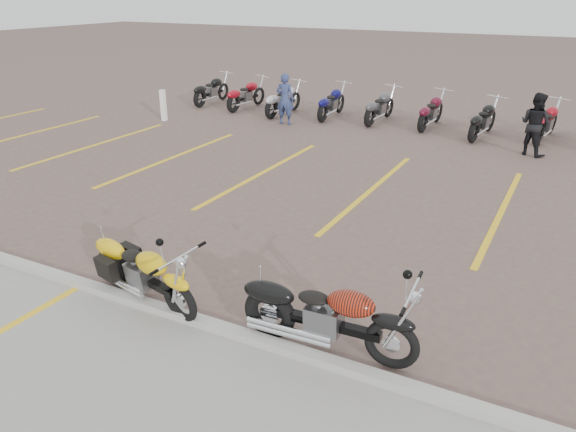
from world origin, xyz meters
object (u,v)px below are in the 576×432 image
at_px(yellow_cruiser, 145,273).
at_px(bollard, 163,105).
at_px(person_b, 535,124).
at_px(flame_cruiser, 324,318).
at_px(person_a, 285,99).

xyz_separation_m(yellow_cruiser, bollard, (-7.22, 9.14, 0.06)).
relative_size(person_b, bollard, 1.62).
bearing_deg(person_b, bollard, 33.03).
bearing_deg(flame_cruiser, bollard, 134.62).
xyz_separation_m(flame_cruiser, person_a, (-6.13, 10.46, 0.35)).
xyz_separation_m(yellow_cruiser, person_b, (3.91, 10.43, 0.37)).
distance_m(flame_cruiser, bollard, 13.41).
bearing_deg(bollard, yellow_cruiser, -51.69).
relative_size(flame_cruiser, person_b, 1.37).
relative_size(person_a, bollard, 1.60).
bearing_deg(person_b, person_a, 25.51).
relative_size(flame_cruiser, bollard, 2.22).
bearing_deg(bollard, person_a, 20.54).
xyz_separation_m(person_a, bollard, (-3.76, -1.41, -0.30)).
distance_m(yellow_cruiser, bollard, 11.65).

